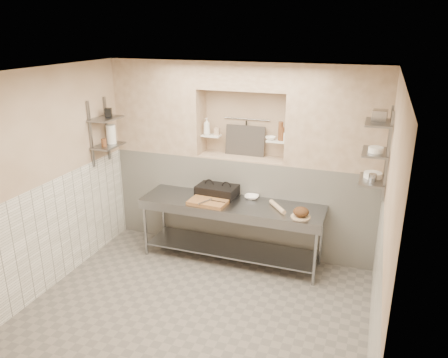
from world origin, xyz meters
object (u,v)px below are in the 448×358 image
at_px(mixing_bowl, 252,197).
at_px(bowl_alcove, 270,138).
at_px(cutting_board, 209,202).
at_px(jug_left, 111,134).
at_px(rolling_pin, 277,207).
at_px(prep_table, 231,220).
at_px(bread_loaf, 301,212).
at_px(panini_press, 218,190).
at_px(bottle_soap, 207,127).

xyz_separation_m(mixing_bowl, bowl_alcove, (0.17, 0.31, 0.81)).
relative_size(cutting_board, jug_left, 1.93).
bearing_deg(rolling_pin, cutting_board, -172.85).
bearing_deg(prep_table, rolling_pin, 0.76).
bearing_deg(bread_loaf, rolling_pin, 154.71).
height_order(bread_loaf, jug_left, jug_left).
bearing_deg(bowl_alcove, jug_left, -164.99).
xyz_separation_m(panini_press, mixing_bowl, (0.51, 0.03, -0.05)).
distance_m(bread_loaf, bowl_alcove, 1.21).
distance_m(cutting_board, jug_left, 1.76).
relative_size(cutting_board, bread_loaf, 2.58).
bearing_deg(prep_table, mixing_bowl, 48.03).
bearing_deg(prep_table, bowl_alcove, 54.82).
bearing_deg(panini_press, prep_table, -34.82).
height_order(panini_press, rolling_pin, panini_press).
bearing_deg(cutting_board, prep_table, 20.63).
distance_m(prep_table, mixing_bowl, 0.44).
bearing_deg(cutting_board, mixing_bowl, 34.83).
relative_size(prep_table, panini_press, 4.33).
bearing_deg(rolling_pin, prep_table, -179.24).
xyz_separation_m(cutting_board, bowl_alcove, (0.69, 0.68, 0.81)).
relative_size(panini_press, bottle_soap, 2.33).
bearing_deg(cutting_board, bottle_soap, 112.85).
height_order(prep_table, cutting_board, cutting_board).
bearing_deg(bottle_soap, cutting_board, -67.15).
xyz_separation_m(panini_press, bread_loaf, (1.29, -0.38, -0.00)).
distance_m(prep_table, cutting_board, 0.42).
height_order(bottle_soap, bowl_alcove, bottle_soap).
distance_m(panini_press, bottle_soap, 0.96).
distance_m(cutting_board, rolling_pin, 0.96).
relative_size(rolling_pin, bottle_soap, 1.60).
bearing_deg(panini_press, bowl_alcove, 30.24).
distance_m(bottle_soap, bowl_alcove, 0.97).
bearing_deg(rolling_pin, bottle_soap, 157.02).
bearing_deg(cutting_board, panini_press, 87.56).
distance_m(mixing_bowl, bread_loaf, 0.88).
relative_size(cutting_board, bowl_alcove, 3.55).
bearing_deg(prep_table, panini_press, 141.75).
bearing_deg(bottle_soap, rolling_pin, -22.98).
xyz_separation_m(panini_press, bottle_soap, (-0.28, 0.31, 0.86)).
bearing_deg(mixing_bowl, bottle_soap, 160.73).
xyz_separation_m(mixing_bowl, bread_loaf, (0.78, -0.41, 0.05)).
bearing_deg(mixing_bowl, cutting_board, -145.17).
bearing_deg(prep_table, jug_left, -178.80).
bearing_deg(cutting_board, jug_left, 177.34).
relative_size(bottle_soap, jug_left, 0.94).
height_order(panini_press, bowl_alcove, bowl_alcove).
height_order(mixing_bowl, rolling_pin, rolling_pin).
xyz_separation_m(rolling_pin, bowl_alcove, (-0.26, 0.56, 0.80)).
relative_size(prep_table, jug_left, 9.46).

